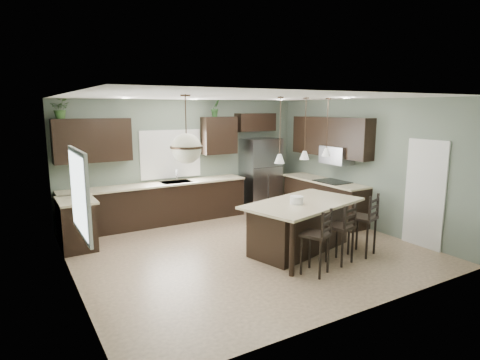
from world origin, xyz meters
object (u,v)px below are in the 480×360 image
kitchen_island (302,227)px  serving_dish (297,200)px  bar_stool_center (340,233)px  refrigerator (260,174)px  bar_stool_left (315,242)px  bar_stool_right (362,224)px  plant_back_left (61,109)px

kitchen_island → serving_dish: 0.57m
serving_dish → bar_stool_center: size_ratio=0.23×
refrigerator → bar_stool_center: (-0.87, -3.77, -0.40)m
refrigerator → serving_dish: size_ratio=7.71×
refrigerator → bar_stool_left: refrigerator is taller
bar_stool_center → bar_stool_right: bar_stool_right is taller
serving_dish → bar_stool_left: (-0.31, -0.88, -0.46)m
serving_dish → plant_back_left: size_ratio=0.61×
serving_dish → plant_back_left: bearing=136.7°
kitchen_island → plant_back_left: (-3.57, 3.13, 2.13)m
serving_dish → bar_stool_center: serving_dish is taller
serving_dish → bar_stool_right: bar_stool_right is taller
kitchen_island → bar_stool_right: (0.79, -0.70, 0.10)m
kitchen_island → bar_stool_right: bar_stool_right is taller
bar_stool_right → bar_stool_center: bearing=169.0°
refrigerator → serving_dish: bearing=-112.1°
refrigerator → kitchen_island: 3.19m
plant_back_left → kitchen_island: bearing=-41.2°
bar_stool_left → plant_back_left: bearing=102.1°
bar_stool_left → bar_stool_center: bar_stool_left is taller
kitchen_island → plant_back_left: size_ratio=5.64×
refrigerator → bar_stool_right: refrigerator is taller
serving_dish → bar_stool_left: bearing=-109.6°
serving_dish → bar_stool_center: 0.94m
refrigerator → bar_stool_center: refrigerator is taller
refrigerator → bar_stool_right: (-0.25, -3.69, -0.36)m
bar_stool_left → plant_back_left: plant_back_left is taller
bar_stool_center → bar_stool_left: bearing=179.6°
plant_back_left → bar_stool_left: bearing=-53.0°
serving_dish → kitchen_island: bearing=14.6°
plant_back_left → bar_stool_right: bearing=-41.3°
kitchen_island → bar_stool_right: size_ratio=1.97×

